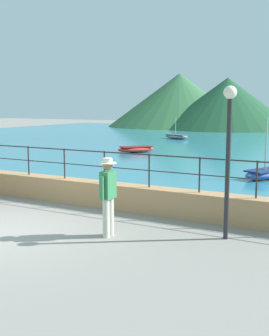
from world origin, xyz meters
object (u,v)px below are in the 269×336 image
object	(u,v)px
boat_3	(266,173)
boat_4	(176,136)
boat_6	(136,149)
lamp_post	(229,138)
person_walking	(108,193)

from	to	relation	value
boat_3	boat_4	size ratio (longest dim) A/B	1.00
boat_6	lamp_post	bearing A→B (deg)	-54.60
lamp_post	boat_6	xyz separation A→B (m)	(-9.54, 13.42, -1.94)
boat_6	boat_3	bearing A→B (deg)	-32.33
boat_6	boat_4	bearing A→B (deg)	100.17
lamp_post	person_walking	bearing A→B (deg)	-155.28
boat_4	person_walking	bearing A→B (deg)	-69.98
lamp_post	boat_3	world-z (taller)	lamp_post
person_walking	lamp_post	bearing A→B (deg)	24.72
person_walking	boat_3	world-z (taller)	boat_3
lamp_post	boat_6	distance (m)	16.58
lamp_post	boat_3	distance (m)	8.14
lamp_post	boat_4	world-z (taller)	lamp_post
lamp_post	boat_4	size ratio (longest dim) A/B	1.33
person_walking	lamp_post	size ratio (longest dim) A/B	0.53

